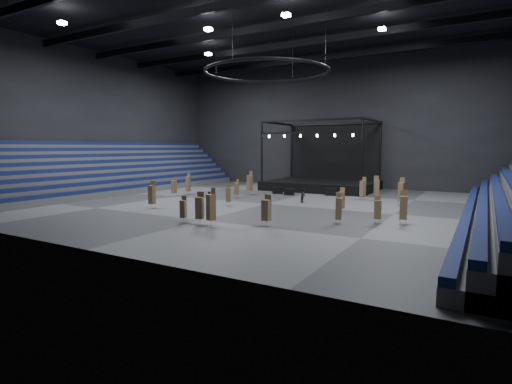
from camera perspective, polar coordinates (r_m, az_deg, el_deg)
The scene contains 32 objects.
floor at distance 40.36m, azimuth 1.46°, elevation -1.70°, with size 50.00×50.00×0.00m, color #505052.
ceiling at distance 41.81m, azimuth 1.53°, elevation 23.52°, with size 50.00×42.00×0.20m, color black.
wall_back at distance 59.36m, azimuth 11.35°, elevation 9.48°, with size 50.00×0.20×18.00m, color black.
wall_front at distance 23.96m, azimuth -24.02°, elevation 13.79°, with size 50.00×0.20×18.00m, color black.
wall_left at distance 56.45m, azimuth -21.73°, elevation 9.32°, with size 0.20×42.00×18.00m, color black.
bleachers_left at distance 54.90m, azimuth -20.08°, elevation 1.88°, with size 7.20×40.00×6.40m.
stage at distance 54.94m, azimuth 9.59°, elevation 1.89°, with size 14.00×10.00×9.20m.
truss_ring at distance 40.62m, azimuth 1.51°, elevation 16.77°, with size 12.30×12.30×5.15m.
roof_girders at distance 41.58m, azimuth 1.53°, elevation 22.47°, with size 49.00×30.35×0.70m.
floodlights at distance 38.09m, azimuth -1.59°, elevation 23.04°, with size 28.60×16.60×0.25m.
flight_case_left at distance 49.21m, azimuth 3.13°, elevation 0.24°, with size 1.25×0.62×0.83m, color black.
flight_case_mid at distance 47.88m, azimuth 4.77°, elevation 0.03°, with size 1.17×0.58×0.78m, color black.
flight_case_right at distance 47.98m, azimuth 10.69°, elevation 0.03°, with size 1.37×0.69×0.91m, color black.
chair_stack_0 at distance 44.63m, azimuth 15.02°, elevation 0.54°, with size 0.65×0.65×2.51m.
chair_stack_1 at distance 35.67m, azimuth 12.13°, elevation -1.07°, with size 0.47×0.47×2.19m.
chair_stack_2 at distance 30.95m, azimuth -10.34°, elevation -2.32°, with size 0.50×0.50×2.01m.
chair_stack_3 at distance 31.19m, azimuth 20.32°, elevation -2.04°, with size 0.61×0.61×2.56m.
chair_stack_4 at distance 48.96m, azimuth -9.67°, elevation 1.16°, with size 0.52×0.52×2.55m.
chair_stack_5 at distance 28.68m, azimuth 1.50°, elevation -2.52°, with size 0.56×0.56×2.32m.
chair_stack_6 at distance 30.15m, azimuth 11.70°, elevation -2.26°, with size 0.56×0.56×2.38m.
chair_stack_7 at distance 48.21m, azimuth -0.90°, elevation 1.35°, with size 0.66×0.66×2.83m.
chair_stack_8 at distance 31.07m, azimuth 16.98°, elevation -2.36°, with size 0.61×0.61×2.09m.
chair_stack_9 at distance 41.69m, azimuth 20.05°, elevation 0.13°, with size 0.61×0.61×2.74m.
chair_stack_10 at distance 45.16m, azimuth -2.79°, elevation 0.55°, with size 0.54×0.54×2.09m.
chair_stack_11 at distance 29.72m, azimuth -8.04°, elevation -2.18°, with size 0.66×0.66×2.44m.
chair_stack_12 at distance 38.54m, azimuth -14.64°, elevation -0.29°, with size 0.55×0.55×2.59m.
chair_stack_13 at distance 29.07m, azimuth -6.43°, elevation -2.07°, with size 0.69×0.69×2.78m.
chair_stack_14 at distance 47.30m, azimuth -11.63°, elevation 0.79°, with size 0.55×0.55×2.21m.
chair_stack_15 at distance 39.26m, azimuth -3.97°, elevation -0.34°, with size 0.52×0.52×2.11m.
chair_stack_16 at distance 44.48m, azimuth 16.83°, elevation 0.57°, with size 0.69×0.69×2.67m.
man_center at distance 37.90m, azimuth -6.66°, elevation -1.08°, with size 0.57×0.37×1.56m, color black.
crew_member at distance 41.46m, azimuth 6.80°, elevation -0.46°, with size 0.75×0.58×1.54m, color black.
Camera 1 is at (19.08, -35.11, 5.70)m, focal length 28.00 mm.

